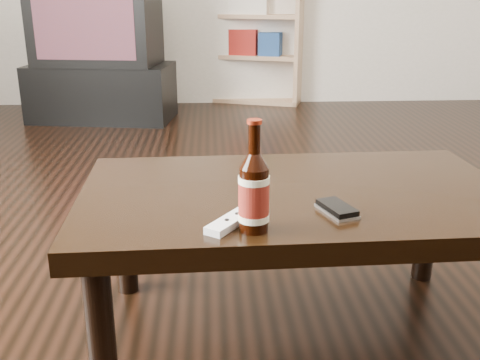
{
  "coord_description": "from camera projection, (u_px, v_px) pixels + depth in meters",
  "views": [
    {
      "loc": [
        -0.32,
        -1.71,
        0.94
      ],
      "look_at": [
        -0.26,
        -0.57,
        0.54
      ],
      "focal_mm": 42.0,
      "sensor_mm": 36.0,
      "label": 1
    }
  ],
  "objects": [
    {
      "name": "phone",
      "position": [
        337.0,
        209.0,
        1.33
      ],
      "size": [
        0.09,
        0.13,
        0.02
      ],
      "rotation": [
        0.0,
        0.0,
        0.34
      ],
      "color": "silver",
      "rests_on": "coffee_table"
    },
    {
      "name": "remote",
      "position": [
        231.0,
        221.0,
        1.26
      ],
      "size": [
        0.12,
        0.15,
        0.02
      ],
      "rotation": [
        0.0,
        0.0,
        -0.61
      ],
      "color": "silver",
      "rests_on": "coffee_table"
    },
    {
      "name": "beer_bottle",
      "position": [
        254.0,
        193.0,
        1.21
      ],
      "size": [
        0.08,
        0.08,
        0.25
      ],
      "rotation": [
        0.0,
        0.0,
        0.2
      ],
      "color": "black",
      "rests_on": "coffee_table"
    },
    {
      "name": "floor",
      "position": [
        307.0,
        274.0,
        1.93
      ],
      "size": [
        5.0,
        6.0,
        0.01
      ],
      "primitive_type": "cube",
      "color": "black",
      "rests_on": "ground"
    },
    {
      "name": "bookshelf",
      "position": [
        257.0,
        12.0,
        4.61
      ],
      "size": [
        0.83,
        0.57,
        1.41
      ],
      "rotation": [
        0.0,
        0.0,
        -0.32
      ],
      "color": "#AC7A59",
      "rests_on": "floor"
    },
    {
      "name": "coffee_table",
      "position": [
        295.0,
        209.0,
        1.51
      ],
      "size": [
        1.15,
        0.7,
        0.42
      ],
      "rotation": [
        0.0,
        0.0,
        0.03
      ],
      "color": "black",
      "rests_on": "floor"
    },
    {
      "name": "tv_stand",
      "position": [
        102.0,
        92.0,
        4.1
      ],
      "size": [
        1.07,
        0.65,
        0.4
      ],
      "primitive_type": "cube",
      "rotation": [
        0.0,
        0.0,
        -0.15
      ],
      "color": "black",
      "rests_on": "floor"
    },
    {
      "name": "tv",
      "position": [
        96.0,
        19.0,
        3.93
      ],
      "size": [
        0.9,
        0.64,
        0.62
      ],
      "rotation": [
        0.0,
        0.0,
        -0.15
      ],
      "color": "black",
      "rests_on": "tv_stand"
    }
  ]
}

